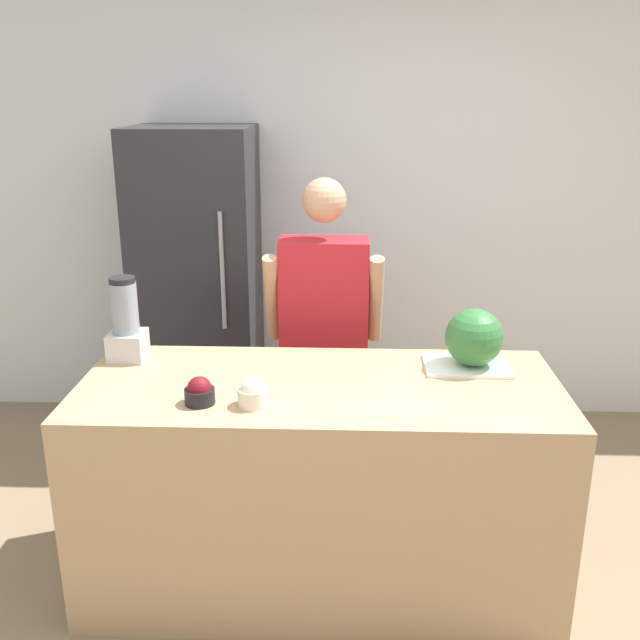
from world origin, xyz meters
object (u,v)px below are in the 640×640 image
Objects in this scene: bowl_cherries at (200,392)px; blender at (126,324)px; watermelon at (474,337)px; refrigerator at (199,287)px; person at (324,339)px; bowl_cream at (253,393)px.

bowl_cherries is 0.31× the size of blender.
watermelon is 2.13× the size of bowl_cherries.
blender reaches higher than bowl_cherries.
bowl_cherries is at bearing -47.86° from blender.
person is at bearing -39.73° from refrigerator.
bowl_cream is (0.52, -1.58, 0.05)m from refrigerator.
watermelon is 1.14m from bowl_cherries.
person reaches higher than bowl_cream.
bowl_cherries is (-1.06, -0.39, -0.09)m from watermelon.
refrigerator is 1.60m from bowl_cherries.
person is (0.75, -0.62, -0.08)m from refrigerator.
blender is at bearing 132.14° from bowl_cherries.
watermelon is 0.96m from bowl_cream.
person reaches higher than blender.
person is 6.75× the size of watermelon.
bowl_cream is at bearing -71.78° from refrigerator.
refrigerator reaches higher than watermelon.
watermelon is (0.64, -0.56, 0.21)m from person.
watermelon is at bearing -40.39° from refrigerator.
blender reaches higher than watermelon.
bowl_cream is at bearing -3.31° from bowl_cherries.
bowl_cream is (-0.86, -0.40, -0.08)m from watermelon.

